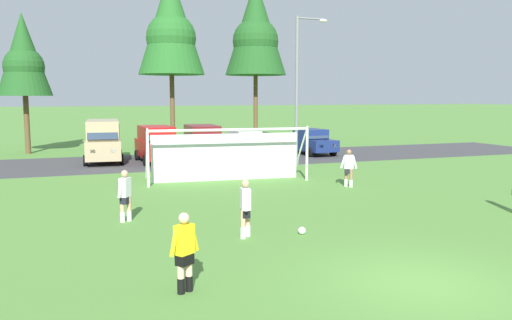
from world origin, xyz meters
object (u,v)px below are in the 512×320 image
object	(u,v)px
soccer_goal	(227,153)
player_striker_near	(349,168)
street_lamp	(299,89)
parked_car_slot_far_left	(103,140)
soccer_ball	(302,231)
player_winger_left	(245,208)
parked_car_slot_center_left	(203,142)
parked_car_slot_center_right	(311,142)
referee	(185,253)
player_midfield_center	(125,196)
parked_car_slot_center	(245,143)
parked_car_slot_left	(157,144)

from	to	relation	value
soccer_goal	player_striker_near	distance (m)	5.64
player_striker_near	street_lamp	size ratio (longest dim) A/B	0.20
parked_car_slot_far_left	soccer_ball	bearing A→B (deg)	-77.44
player_winger_left	parked_car_slot_far_left	world-z (taller)	parked_car_slot_far_left
parked_car_slot_center_left	street_lamp	bearing A→B (deg)	-42.44
parked_car_slot_far_left	parked_car_slot_center_left	xyz separation A→B (m)	(5.86, -1.02, -0.23)
parked_car_slot_center_right	referee	bearing A→B (deg)	-121.53
player_midfield_center	parked_car_slot_center_right	bearing A→B (deg)	47.83
parked_car_slot_center_left	street_lamp	size ratio (longest dim) A/B	0.56
referee	parked_car_slot_center	distance (m)	23.85
soccer_ball	soccer_goal	world-z (taller)	soccer_goal
soccer_ball	soccer_goal	xyz separation A→B (m)	(0.73, 9.85, 1.18)
parked_car_slot_center	parked_car_slot_left	bearing A→B (deg)	-171.29
soccer_ball	player_winger_left	xyz separation A→B (m)	(-1.62, 0.25, 0.71)
player_winger_left	street_lamp	distance (m)	16.06
street_lamp	parked_car_slot_center_right	bearing A→B (deg)	56.93
soccer_ball	parked_car_slot_center	bearing A→B (deg)	76.11
soccer_goal	referee	distance (m)	13.96
parked_car_slot_center_left	street_lamp	world-z (taller)	street_lamp
player_winger_left	street_lamp	size ratio (longest dim) A/B	0.20
player_striker_near	player_winger_left	bearing A→B (deg)	-137.66
parked_car_slot_left	street_lamp	size ratio (longest dim) A/B	0.56
soccer_ball	street_lamp	xyz separation A→B (m)	(6.20, 13.83, 4.21)
parked_car_slot_left	parked_car_slot_center	bearing A→B (deg)	8.71
referee	parked_car_slot_far_left	xyz separation A→B (m)	(-0.16, 22.30, 0.52)
player_striker_near	parked_car_slot_center_left	bearing A→B (deg)	107.59
soccer_goal	parked_car_slot_far_left	size ratio (longest dim) A/B	1.54
player_striker_near	parked_car_slot_center_right	xyz separation A→B (m)	(4.12, 12.19, 0.05)
player_striker_near	parked_car_slot_center_left	world-z (taller)	parked_car_slot_center_left
parked_car_slot_far_left	player_midfield_center	bearing A→B (deg)	-91.21
referee	player_winger_left	distance (m)	4.28
player_midfield_center	player_winger_left	bearing A→B (deg)	-45.84
parked_car_slot_left	parked_car_slot_center	xyz separation A→B (m)	(5.90, 0.90, -0.24)
player_midfield_center	parked_car_slot_center_right	world-z (taller)	parked_car_slot_center_right
player_midfield_center	referee	bearing A→B (deg)	-85.74
player_winger_left	parked_car_slot_center_left	bearing A→B (deg)	79.70
soccer_goal	player_midfield_center	world-z (taller)	soccer_goal
soccer_goal	parked_car_slot_far_left	xyz separation A→B (m)	(-4.97, 9.20, 0.05)
referee	player_striker_near	xyz separation A→B (m)	(9.35, 9.77, 0.00)
parked_car_slot_left	street_lamp	distance (m)	9.11
parked_car_slot_center_left	parked_car_slot_center	distance (m)	3.21
soccer_ball	player_winger_left	distance (m)	1.79
referee	parked_car_slot_center_right	bearing A→B (deg)	58.47
referee	parked_car_slot_far_left	distance (m)	22.30
soccer_ball	parked_car_slot_far_left	size ratio (longest dim) A/B	0.04
player_winger_left	soccer_goal	bearing A→B (deg)	76.25
soccer_ball	player_midfield_center	distance (m)	5.69
referee	player_winger_left	size ratio (longest dim) A/B	1.00
referee	player_midfield_center	distance (m)	6.56
parked_car_slot_far_left	player_striker_near	bearing A→B (deg)	-52.81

